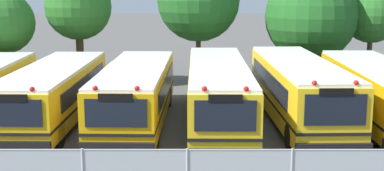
{
  "coord_description": "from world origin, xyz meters",
  "views": [
    {
      "loc": [
        2.4,
        -22.0,
        5.88
      ],
      "look_at": [
        2.5,
        0.0,
        1.6
      ],
      "focal_mm": 49.93,
      "sensor_mm": 36.0,
      "label": 1
    }
  ],
  "objects_px": {
    "school_bus_3": "(133,92)",
    "tree_2": "(76,8)",
    "school_bus_2": "(51,92)",
    "school_bus_5": "(296,89)",
    "tree_5": "(367,14)",
    "school_bus_4": "(216,91)",
    "tree_4": "(311,16)",
    "school_bus_6": "(374,91)",
    "tree_1": "(1,22)"
  },
  "relations": [
    {
      "from": "school_bus_3",
      "to": "tree_4",
      "type": "relative_size",
      "value": 1.56
    },
    {
      "from": "school_bus_2",
      "to": "school_bus_6",
      "type": "distance_m",
      "value": 13.58
    },
    {
      "from": "school_bus_2",
      "to": "school_bus_5",
      "type": "height_order",
      "value": "school_bus_5"
    },
    {
      "from": "school_bus_4",
      "to": "school_bus_5",
      "type": "height_order",
      "value": "school_bus_5"
    },
    {
      "from": "school_bus_4",
      "to": "tree_1",
      "type": "height_order",
      "value": "tree_1"
    },
    {
      "from": "tree_1",
      "to": "tree_5",
      "type": "xyz_separation_m",
      "value": [
        20.25,
        1.8,
        0.35
      ]
    },
    {
      "from": "school_bus_6",
      "to": "tree_1",
      "type": "distance_m",
      "value": 19.3
    },
    {
      "from": "school_bus_3",
      "to": "school_bus_6",
      "type": "height_order",
      "value": "school_bus_6"
    },
    {
      "from": "school_bus_5",
      "to": "tree_5",
      "type": "height_order",
      "value": "tree_5"
    },
    {
      "from": "school_bus_2",
      "to": "tree_4",
      "type": "distance_m",
      "value": 15.27
    },
    {
      "from": "school_bus_5",
      "to": "tree_1",
      "type": "distance_m",
      "value": 16.29
    },
    {
      "from": "school_bus_4",
      "to": "tree_2",
      "type": "xyz_separation_m",
      "value": [
        -7.45,
        8.33,
        3.05
      ]
    },
    {
      "from": "tree_2",
      "to": "tree_1",
      "type": "bearing_deg",
      "value": -160.22
    },
    {
      "from": "school_bus_3",
      "to": "tree_5",
      "type": "xyz_separation_m",
      "value": [
        12.47,
        8.75,
        2.75
      ]
    },
    {
      "from": "tree_2",
      "to": "school_bus_5",
      "type": "bearing_deg",
      "value": -36.96
    },
    {
      "from": "school_bus_5",
      "to": "school_bus_3",
      "type": "bearing_deg",
      "value": -0.46
    },
    {
      "from": "school_bus_3",
      "to": "school_bus_5",
      "type": "bearing_deg",
      "value": -177.31
    },
    {
      "from": "school_bus_6",
      "to": "tree_2",
      "type": "relative_size",
      "value": 1.48
    },
    {
      "from": "school_bus_6",
      "to": "tree_5",
      "type": "distance_m",
      "value": 9.38
    },
    {
      "from": "school_bus_5",
      "to": "tree_4",
      "type": "distance_m",
      "value": 8.89
    },
    {
      "from": "school_bus_3",
      "to": "tree_4",
      "type": "bearing_deg",
      "value": -136.19
    },
    {
      "from": "tree_2",
      "to": "tree_5",
      "type": "relative_size",
      "value": 1.12
    },
    {
      "from": "tree_1",
      "to": "tree_4",
      "type": "relative_size",
      "value": 0.82
    },
    {
      "from": "school_bus_2",
      "to": "tree_4",
      "type": "xyz_separation_m",
      "value": [
        12.65,
        8.13,
        2.65
      ]
    },
    {
      "from": "school_bus_4",
      "to": "school_bus_5",
      "type": "relative_size",
      "value": 1.07
    },
    {
      "from": "tree_1",
      "to": "tree_2",
      "type": "height_order",
      "value": "tree_2"
    },
    {
      "from": "school_bus_6",
      "to": "tree_1",
      "type": "relative_size",
      "value": 1.75
    },
    {
      "from": "school_bus_3",
      "to": "tree_5",
      "type": "height_order",
      "value": "tree_5"
    },
    {
      "from": "school_bus_6",
      "to": "tree_4",
      "type": "xyz_separation_m",
      "value": [
        -0.93,
        8.25,
        2.58
      ]
    },
    {
      "from": "school_bus_2",
      "to": "school_bus_4",
      "type": "xyz_separation_m",
      "value": [
        6.91,
        -0.23,
        0.09
      ]
    },
    {
      "from": "tree_2",
      "to": "tree_5",
      "type": "bearing_deg",
      "value": 1.55
    },
    {
      "from": "school_bus_3",
      "to": "school_bus_5",
      "type": "xyz_separation_m",
      "value": [
        6.83,
        0.14,
        0.1
      ]
    },
    {
      "from": "school_bus_4",
      "to": "tree_2",
      "type": "relative_size",
      "value": 1.8
    },
    {
      "from": "school_bus_3",
      "to": "school_bus_4",
      "type": "distance_m",
      "value": 3.43
    },
    {
      "from": "school_bus_3",
      "to": "school_bus_4",
      "type": "relative_size",
      "value": 0.89
    },
    {
      "from": "school_bus_3",
      "to": "tree_5",
      "type": "relative_size",
      "value": 1.81
    },
    {
      "from": "school_bus_3",
      "to": "tree_2",
      "type": "bearing_deg",
      "value": -62.62
    },
    {
      "from": "school_bus_6",
      "to": "tree_2",
      "type": "bearing_deg",
      "value": -29.9
    },
    {
      "from": "school_bus_2",
      "to": "school_bus_5",
      "type": "bearing_deg",
      "value": -179.01
    },
    {
      "from": "school_bus_4",
      "to": "tree_1",
      "type": "relative_size",
      "value": 2.12
    },
    {
      "from": "tree_1",
      "to": "school_bus_6",
      "type": "bearing_deg",
      "value": -21.0
    },
    {
      "from": "school_bus_2",
      "to": "school_bus_4",
      "type": "distance_m",
      "value": 6.91
    },
    {
      "from": "school_bus_6",
      "to": "tree_2",
      "type": "height_order",
      "value": "tree_2"
    },
    {
      "from": "school_bus_2",
      "to": "school_bus_5",
      "type": "relative_size",
      "value": 0.96
    },
    {
      "from": "school_bus_2",
      "to": "tree_2",
      "type": "distance_m",
      "value": 8.7
    },
    {
      "from": "school_bus_2",
      "to": "school_bus_3",
      "type": "distance_m",
      "value": 3.48
    },
    {
      "from": "school_bus_6",
      "to": "school_bus_3",
      "type": "bearing_deg",
      "value": 0.78
    },
    {
      "from": "school_bus_2",
      "to": "tree_1",
      "type": "relative_size",
      "value": 1.91
    },
    {
      "from": "school_bus_6",
      "to": "school_bus_5",
      "type": "bearing_deg",
      "value": -0.63
    },
    {
      "from": "school_bus_6",
      "to": "tree_4",
      "type": "height_order",
      "value": "tree_4"
    }
  ]
}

